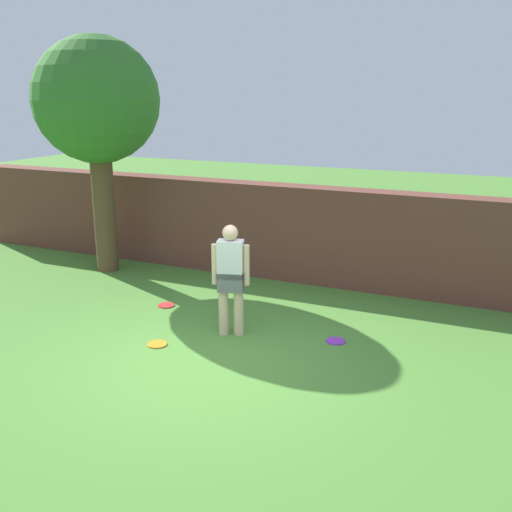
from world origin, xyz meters
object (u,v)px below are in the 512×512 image
(tree, at_px, (97,104))
(frisbee_red, at_px, (166,305))
(person, at_px, (231,275))
(frisbee_orange, at_px, (157,344))
(frisbee_purple, at_px, (336,341))

(tree, xyz_separation_m, frisbee_red, (2.15, -1.26, -3.16))
(person, xyz_separation_m, frisbee_red, (-1.50, 0.60, -0.89))
(person, height_order, frisbee_orange, person)
(tree, bearing_deg, frisbee_orange, -42.44)
(tree, relative_size, frisbee_orange, 16.29)
(person, relative_size, frisbee_orange, 6.00)
(frisbee_purple, height_order, frisbee_red, same)
(frisbee_orange, bearing_deg, frisbee_purple, 26.73)
(frisbee_orange, bearing_deg, tree, 137.56)
(frisbee_red, bearing_deg, person, -21.79)
(frisbee_purple, bearing_deg, frisbee_orange, -153.27)
(person, height_order, frisbee_red, person)
(frisbee_orange, xyz_separation_m, frisbee_red, (-0.73, 1.37, 0.00))
(frisbee_orange, relative_size, frisbee_purple, 1.00)
(tree, relative_size, frisbee_red, 16.29)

